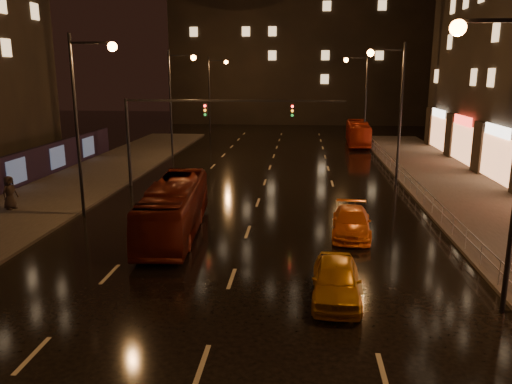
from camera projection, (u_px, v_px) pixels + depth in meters
ground at (263, 188)px, 35.32m from camera, size 140.00×140.00×0.00m
sidewalk_left at (45, 200)px, 31.65m from camera, size 7.00×70.00×0.15m
sidewalk_right at (485, 211)px, 29.27m from camera, size 7.00×70.00×0.15m
building_distant at (312, 9)px, 81.12m from camera, size 44.00×16.00×36.00m
traffic_signal at (190, 120)px, 34.66m from camera, size 15.31×0.32×6.20m
streetlight_right at (503, 123)px, 15.60m from camera, size 2.64×0.50×10.00m
railing_right at (417, 185)px, 32.27m from camera, size 0.05×56.00×1.00m
bus_red at (174, 208)px, 24.99m from camera, size 3.03×9.83×2.70m
bus_curb at (358, 133)px, 56.14m from camera, size 2.63×9.62×2.66m
taxi_near at (336, 280)px, 17.91m from camera, size 1.91×4.33×1.45m
taxi_far at (351, 222)px, 25.02m from camera, size 2.22×4.73×1.33m
pedestrian_c at (10, 193)px, 29.17m from camera, size 0.90×1.11×1.98m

